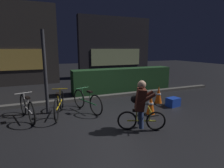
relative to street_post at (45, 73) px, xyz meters
name	(u,v)px	position (x,y,z in m)	size (l,w,h in m)	color
ground_plane	(114,119)	(1.70, -1.20, -1.26)	(40.00, 40.00, 0.00)	black
sidewalk_curb	(92,98)	(1.70, 1.00, -1.20)	(12.00, 0.24, 0.12)	#56544F
hedge_row	(123,80)	(3.50, 1.90, -0.73)	(4.80, 0.70, 1.07)	#214723
storefront_left	(7,45)	(-1.58, 5.30, 0.92)	(5.04, 0.54, 4.38)	#383330
storefront_right	(115,48)	(4.84, 6.00, 0.77)	(5.09, 0.54, 4.07)	#262328
street_post	(45,73)	(0.00, 0.00, 0.00)	(0.10, 0.10, 2.52)	#2D2D33
parked_bike_left_mid	(27,108)	(-0.56, -0.30, -0.93)	(0.53, 1.55, 0.73)	black
parked_bike_center_left	(59,104)	(0.32, -0.30, -0.91)	(0.53, 1.63, 0.77)	black
parked_bike_center_right	(87,101)	(1.18, -0.27, -0.93)	(0.59, 1.52, 0.74)	black
traffic_cone_near	(151,105)	(2.88, -1.30, -0.96)	(0.36, 0.36, 0.63)	black
traffic_cone_far	(159,95)	(3.78, -0.46, -0.95)	(0.36, 0.36, 0.65)	black
blue_crate	(173,102)	(4.08, -0.90, -1.11)	(0.44, 0.32, 0.30)	#193DB7
cyclist	(141,105)	(2.05, -2.07, -0.63)	(1.10, 0.66, 1.25)	black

